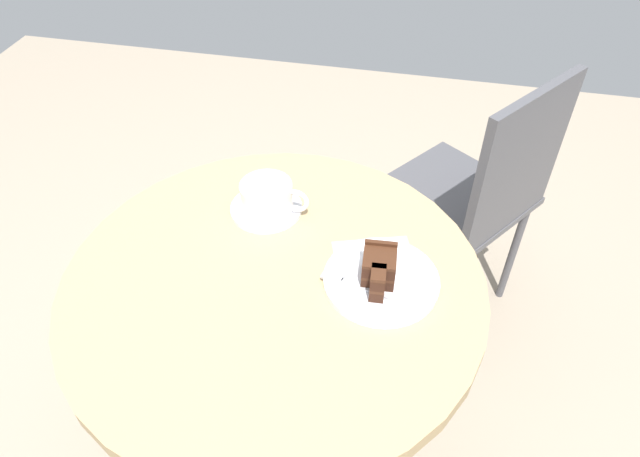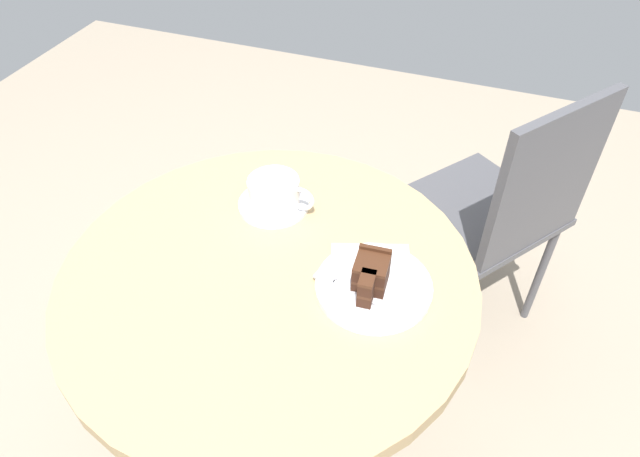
{
  "view_description": "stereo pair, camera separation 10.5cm",
  "coord_description": "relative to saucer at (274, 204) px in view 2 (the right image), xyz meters",
  "views": [
    {
      "loc": [
        0.22,
        -0.65,
        1.49
      ],
      "look_at": [
        0.06,
        0.1,
        0.77
      ],
      "focal_mm": 32.0,
      "sensor_mm": 36.0,
      "label": 1
    },
    {
      "loc": [
        0.33,
        -0.62,
        1.49
      ],
      "look_at": [
        0.06,
        0.1,
        0.77
      ],
      "focal_mm": 32.0,
      "sensor_mm": 36.0,
      "label": 2
    }
  ],
  "objects": [
    {
      "name": "cafe_chair",
      "position": [
        0.46,
        0.46,
        -0.24
      ],
      "size": [
        0.53,
        0.53,
        0.85
      ],
      "rotation": [
        0.0,
        0.0,
        4.08
      ],
      "color": "#4C4C51",
      "rests_on": "ground"
    },
    {
      "name": "coffee_cup",
      "position": [
        0.01,
        -0.01,
        0.04
      ],
      "size": [
        0.14,
        0.1,
        0.06
      ],
      "color": "white",
      "rests_on": "saucer"
    },
    {
      "name": "fork",
      "position": [
        0.21,
        -0.17,
        0.01
      ],
      "size": [
        0.15,
        0.05,
        0.0
      ],
      "rotation": [
        0.0,
        0.0,
        2.88
      ],
      "color": "#B7B7BC",
      "rests_on": "cake_plate"
    },
    {
      "name": "teaspoon",
      "position": [
        0.01,
        0.04,
        0.01
      ],
      "size": [
        0.1,
        0.04,
        0.0
      ],
      "rotation": [
        0.0,
        0.0,
        0.28
      ],
      "color": "#B7B7BC",
      "rests_on": "saucer"
    },
    {
      "name": "napkin",
      "position": [
        0.24,
        -0.12,
        -0.0
      ],
      "size": [
        0.19,
        0.2,
        0.0
      ],
      "rotation": [
        0.0,
        0.0,
        5.04
      ],
      "color": "beige",
      "rests_on": "cafe_table"
    },
    {
      "name": "cake_slice",
      "position": [
        0.25,
        -0.15,
        0.04
      ],
      "size": [
        0.06,
        0.09,
        0.06
      ],
      "rotation": [
        0.0,
        0.0,
        4.78
      ],
      "color": "#381E14",
      "rests_on": "cake_plate"
    },
    {
      "name": "cafe_table",
      "position": [
        0.06,
        -0.17,
        -0.13
      ],
      "size": [
        0.76,
        0.76,
        0.73
      ],
      "color": "tan",
      "rests_on": "ground"
    },
    {
      "name": "saucer",
      "position": [
        0.0,
        0.0,
        0.0
      ],
      "size": [
        0.14,
        0.14,
        0.01
      ],
      "color": "white",
      "rests_on": "cafe_table"
    },
    {
      "name": "cake_plate",
      "position": [
        0.25,
        -0.15,
        0.0
      ],
      "size": [
        0.2,
        0.2,
        0.01
      ],
      "color": "white",
      "rests_on": "cafe_table"
    }
  ]
}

